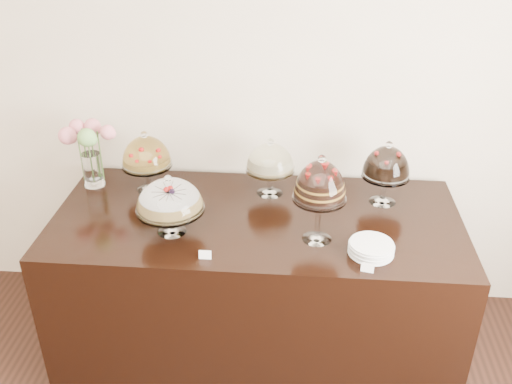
# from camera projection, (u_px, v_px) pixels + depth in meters

# --- Properties ---
(wall_back) EXTENTS (5.00, 0.04, 3.00)m
(wall_back) POSITION_uv_depth(u_px,v_px,m) (223.00, 76.00, 3.28)
(wall_back) COLOR beige
(wall_back) RESTS_ON ground
(display_counter) EXTENTS (2.20, 1.00, 0.90)m
(display_counter) POSITION_uv_depth(u_px,v_px,m) (257.00, 283.00, 3.29)
(display_counter) COLOR black
(display_counter) RESTS_ON ground
(cake_stand_sugar_sponge) EXTENTS (0.35, 0.35, 0.33)m
(cake_stand_sugar_sponge) POSITION_uv_depth(u_px,v_px,m) (170.00, 198.00, 2.85)
(cake_stand_sugar_sponge) COLOR white
(cake_stand_sugar_sponge) RESTS_ON display_counter
(cake_stand_choco_layer) EXTENTS (0.26, 0.26, 0.47)m
(cake_stand_choco_layer) POSITION_uv_depth(u_px,v_px,m) (320.00, 184.00, 2.74)
(cake_stand_choco_layer) COLOR white
(cake_stand_choco_layer) RESTS_ON display_counter
(cake_stand_cheesecake) EXTENTS (0.28, 0.28, 0.34)m
(cake_stand_cheesecake) POSITION_uv_depth(u_px,v_px,m) (270.00, 160.00, 3.20)
(cake_stand_cheesecake) COLOR white
(cake_stand_cheesecake) RESTS_ON display_counter
(cake_stand_dark_choco) EXTENTS (0.27, 0.27, 0.37)m
(cake_stand_dark_choco) POSITION_uv_depth(u_px,v_px,m) (387.00, 165.00, 3.10)
(cake_stand_dark_choco) COLOR white
(cake_stand_dark_choco) RESTS_ON display_counter
(cake_stand_fruit_tart) EXTENTS (0.29, 0.29, 0.37)m
(cake_stand_fruit_tart) POSITION_uv_depth(u_px,v_px,m) (146.00, 154.00, 3.23)
(cake_stand_fruit_tart) COLOR white
(cake_stand_fruit_tart) RESTS_ON display_counter
(flower_vase) EXTENTS (0.32, 0.25, 0.40)m
(flower_vase) POSITION_uv_depth(u_px,v_px,m) (88.00, 146.00, 3.26)
(flower_vase) COLOR white
(flower_vase) RESTS_ON display_counter
(plate_stack) EXTENTS (0.22, 0.22, 0.06)m
(plate_stack) POSITION_uv_depth(u_px,v_px,m) (371.00, 248.00, 2.76)
(plate_stack) COLOR white
(plate_stack) RESTS_ON display_counter
(price_card_left) EXTENTS (0.06, 0.02, 0.04)m
(price_card_left) POSITION_uv_depth(u_px,v_px,m) (205.00, 255.00, 2.73)
(price_card_left) COLOR white
(price_card_left) RESTS_ON display_counter
(price_card_right) EXTENTS (0.06, 0.03, 0.04)m
(price_card_right) POSITION_uv_depth(u_px,v_px,m) (367.00, 268.00, 2.64)
(price_card_right) COLOR white
(price_card_right) RESTS_ON display_counter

